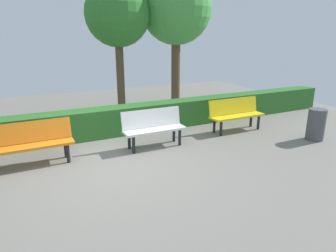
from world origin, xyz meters
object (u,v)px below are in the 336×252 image
(tree_near, at_px, (176,9))
(bench_white, at_px, (153,126))
(tree_mid, at_px, (118,15))
(bench_yellow, at_px, (236,113))
(trash_bin, at_px, (316,124))
(bench_orange, at_px, (29,142))

(tree_near, bearing_deg, bench_white, 54.61)
(bench_white, height_order, tree_near, tree_near)
(bench_white, relative_size, tree_mid, 0.35)
(bench_yellow, relative_size, bench_white, 1.08)
(bench_white, xyz_separation_m, tree_near, (-2.27, -3.20, 2.83))
(trash_bin, bearing_deg, bench_yellow, -49.50)
(bench_white, relative_size, bench_orange, 0.88)
(bench_yellow, bearing_deg, bench_orange, 0.43)
(bench_white, relative_size, tree_near, 0.32)
(bench_white, distance_m, tree_mid, 4.27)
(bench_orange, xyz_separation_m, trash_bin, (-6.37, 1.50, -0.09))
(bench_white, bearing_deg, bench_orange, -2.21)
(bench_white, distance_m, bench_orange, 2.61)
(tree_near, distance_m, trash_bin, 5.62)
(bench_orange, bearing_deg, tree_mid, -132.86)
(tree_near, bearing_deg, tree_mid, -4.92)
(bench_orange, xyz_separation_m, tree_mid, (-2.93, -3.24, 2.61))
(bench_white, bearing_deg, tree_near, -124.91)
(bench_yellow, xyz_separation_m, tree_mid, (2.15, -3.24, 2.61))
(tree_mid, bearing_deg, tree_near, 175.08)
(bench_yellow, relative_size, trash_bin, 2.00)
(bench_orange, bearing_deg, bench_white, 176.62)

